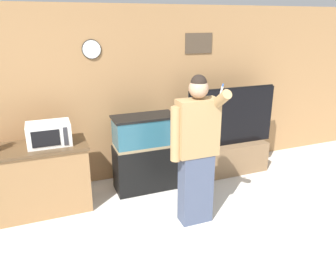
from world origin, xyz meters
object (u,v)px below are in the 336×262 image
Objects in this scene: tv_on_stand at (230,148)px; person_standing at (196,150)px; counter_island at (35,179)px; aquarium_on_stand at (145,153)px; microwave at (49,134)px.

tv_on_stand is 1.63m from person_standing.
person_standing is at bearing -27.69° from counter_island.
tv_on_stand reaches higher than counter_island.
person_standing is (1.81, -0.95, 0.50)m from counter_island.
aquarium_on_stand is at bearing 106.89° from person_standing.
tv_on_stand is (2.94, 0.09, -0.04)m from counter_island.
person_standing reaches higher than tv_on_stand.
counter_island is 0.75× the size of person_standing.
microwave is 0.47× the size of aquarium_on_stand.
aquarium_on_stand reaches higher than counter_island.
microwave is 0.35× the size of tv_on_stand.
microwave is at bearing -0.78° from counter_island.
tv_on_stand is at bearing 2.01° from microwave.
aquarium_on_stand is at bearing -179.32° from tv_on_stand.
tv_on_stand is at bearing 1.78° from counter_island.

